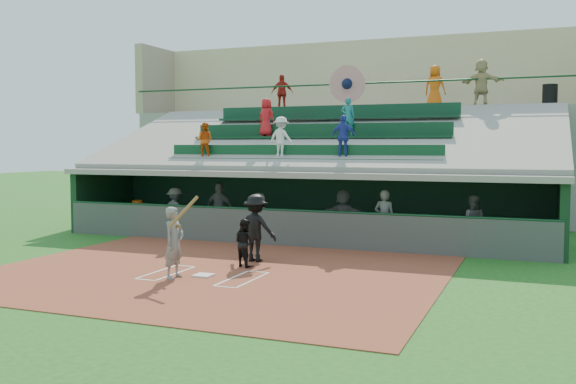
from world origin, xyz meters
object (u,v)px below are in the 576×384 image
at_px(batter_at_plate, 174,242).
at_px(trash_bin, 550,95).
at_px(catcher, 245,243).
at_px(white_table, 138,220).
at_px(home_plate, 203,275).
at_px(water_cooler, 137,205).

xyz_separation_m(batter_at_plate, trash_bin, (8.12, 13.65, 4.15)).
xyz_separation_m(catcher, white_table, (-6.64, 4.92, -0.24)).
bearing_deg(home_plate, white_table, 134.53).
height_order(catcher, trash_bin, trash_bin).
height_order(batter_at_plate, white_table, batter_at_plate).
relative_size(white_table, water_cooler, 2.13).
height_order(home_plate, trash_bin, trash_bin).
distance_m(batter_at_plate, catcher, 2.12).
bearing_deg(batter_at_plate, home_plate, 44.43).
xyz_separation_m(batter_at_plate, water_cooler, (-5.72, 6.78, 0.07)).
relative_size(catcher, trash_bin, 1.49).
relative_size(batter_at_plate, white_table, 2.41).
bearing_deg(trash_bin, batter_at_plate, -120.74).
height_order(catcher, white_table, catcher).
relative_size(catcher, water_cooler, 3.21).
bearing_deg(white_table, batter_at_plate, -35.47).
bearing_deg(trash_bin, white_table, -153.75).
bearing_deg(water_cooler, home_plate, -45.38).
bearing_deg(trash_bin, catcher, -121.54).
bearing_deg(home_plate, catcher, 73.80).
distance_m(batter_at_plate, white_table, 8.92).
relative_size(home_plate, trash_bin, 0.52).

